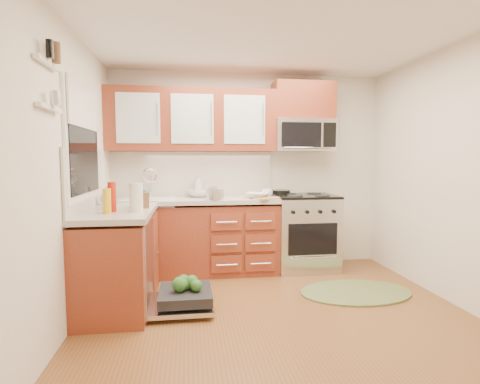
{
  "coord_description": "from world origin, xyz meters",
  "views": [
    {
      "loc": [
        -0.78,
        -3.12,
        1.4
      ],
      "look_at": [
        -0.23,
        0.85,
        1.05
      ],
      "focal_mm": 28.0,
      "sensor_mm": 36.0,
      "label": 1
    }
  ],
  "objects": [
    {
      "name": "base_cabinet_left",
      "position": [
        -1.45,
        0.52,
        0.42
      ],
      "size": [
        0.6,
        1.25,
        0.85
      ],
      "primitive_type": "cube",
      "color": "maroon",
      "rests_on": "ground"
    },
    {
      "name": "canister",
      "position": [
        -0.49,
        1.25,
        1.0
      ],
      "size": [
        0.12,
        0.12,
        0.16
      ],
      "primitive_type": "cylinder",
      "rotation": [
        0.0,
        0.0,
        0.28
      ],
      "color": "silver",
      "rests_on": "countertop_back"
    },
    {
      "name": "wall_left",
      "position": [
        -1.75,
        0.0,
        1.25
      ],
      "size": [
        0.04,
        3.5,
        2.5
      ],
      "primitive_type": "cube",
      "color": "silver",
      "rests_on": "ground"
    },
    {
      "name": "floor",
      "position": [
        0.0,
        0.0,
        0.0
      ],
      "size": [
        3.5,
        3.5,
        0.0
      ],
      "primitive_type": "plane",
      "color": "brown",
      "rests_on": "ground"
    },
    {
      "name": "range",
      "position": [
        0.68,
        1.43,
        0.47
      ],
      "size": [
        0.76,
        0.64,
        0.95
      ],
      "primitive_type": null,
      "color": "silver",
      "rests_on": "ground"
    },
    {
      "name": "shelf_upper",
      "position": [
        -1.72,
        -0.35,
        2.05
      ],
      "size": [
        0.04,
        0.4,
        0.03
      ],
      "primitive_type": "cube",
      "color": "white",
      "rests_on": "ground"
    },
    {
      "name": "rug",
      "position": [
        0.94,
        0.49,
        0.01
      ],
      "size": [
        1.38,
        1.15,
        0.02
      ],
      "primitive_type": null,
      "rotation": [
        0.0,
        0.0,
        -0.38
      ],
      "color": "olive",
      "rests_on": "ground"
    },
    {
      "name": "wall_back",
      "position": [
        0.0,
        1.75,
        1.25
      ],
      "size": [
        3.5,
        0.04,
        2.5
      ],
      "primitive_type": "cube",
      "color": "silver",
      "rests_on": "ground"
    },
    {
      "name": "soap_bottle_a",
      "position": [
        -0.66,
        1.64,
        1.06
      ],
      "size": [
        0.14,
        0.14,
        0.28
      ],
      "primitive_type": "imported",
      "rotation": [
        0.0,
        0.0,
        -0.4
      ],
      "color": "#999999",
      "rests_on": "countertop_back"
    },
    {
      "name": "cabinet_over_mw",
      "position": [
        0.68,
        1.57,
        2.13
      ],
      "size": [
        0.76,
        0.35,
        0.47
      ],
      "primitive_type": "cube",
      "color": "maroon",
      "rests_on": "ground"
    },
    {
      "name": "soap_bottle_c",
      "position": [
        -1.62,
        0.91,
        1.02
      ],
      "size": [
        0.16,
        0.16,
        0.19
      ],
      "primitive_type": "imported",
      "rotation": [
        0.0,
        0.0,
        -0.05
      ],
      "color": "#999999",
      "rests_on": "countertop_left"
    },
    {
      "name": "backsplash_left",
      "position": [
        -1.74,
        0.52,
        1.21
      ],
      "size": [
        0.02,
        1.25,
        0.57
      ],
      "primitive_type": "cube",
      "color": "beige",
      "rests_on": "ground"
    },
    {
      "name": "wooden_box",
      "position": [
        -1.25,
        0.59,
        1.0
      ],
      "size": [
        0.18,
        0.16,
        0.15
      ],
      "primitive_type": "cube",
      "rotation": [
        0.0,
        0.0,
        0.34
      ],
      "color": "brown",
      "rests_on": "countertop_left"
    },
    {
      "name": "upper_cabinets",
      "position": [
        -0.73,
        1.57,
        1.88
      ],
      "size": [
        2.05,
        0.35,
        0.75
      ],
      "primitive_type": null,
      "color": "maroon",
      "rests_on": "ground"
    },
    {
      "name": "backsplash_back",
      "position": [
        -0.73,
        1.74,
        1.21
      ],
      "size": [
        2.05,
        0.02,
        0.57
      ],
      "primitive_type": "cube",
      "color": "beige",
      "rests_on": "ground"
    },
    {
      "name": "bowl_a",
      "position": [
        0.05,
        1.35,
        0.96
      ],
      "size": [
        0.35,
        0.35,
        0.07
      ],
      "primitive_type": "imported",
      "rotation": [
        0.0,
        0.0,
        -0.32
      ],
      "color": "#999999",
      "rests_on": "countertop_back"
    },
    {
      "name": "mustard_bottle",
      "position": [
        -1.49,
        0.26,
        1.03
      ],
      "size": [
        0.09,
        0.09,
        0.22
      ],
      "primitive_type": "cylinder",
      "rotation": [
        0.0,
        0.0,
        -0.27
      ],
      "color": "yellow",
      "rests_on": "countertop_left"
    },
    {
      "name": "wall_right",
      "position": [
        1.75,
        0.0,
        1.25
      ],
      "size": [
        0.04,
        3.5,
        2.5
      ],
      "primitive_type": "cube",
      "color": "silver",
      "rests_on": "ground"
    },
    {
      "name": "dishwasher",
      "position": [
        -0.86,
        0.3,
        0.1
      ],
      "size": [
        0.7,
        0.6,
        0.2
      ],
      "primitive_type": null,
      "color": "silver",
      "rests_on": "ground"
    },
    {
      "name": "wall_front",
      "position": [
        0.0,
        -1.75,
        1.25
      ],
      "size": [
        3.5,
        0.04,
        2.5
      ],
      "primitive_type": "cube",
      "color": "silver",
      "rests_on": "ground"
    },
    {
      "name": "window_blind",
      "position": [
        -1.71,
        0.5,
        1.88
      ],
      "size": [
        0.02,
        0.96,
        0.4
      ],
      "primitive_type": "cube",
      "color": "white",
      "rests_on": "ground"
    },
    {
      "name": "window",
      "position": [
        -1.74,
        0.5,
        1.55
      ],
      "size": [
        0.03,
        1.05,
        1.05
      ],
      "primitive_type": null,
      "color": "white",
      "rests_on": "ground"
    },
    {
      "name": "soap_bottle_b",
      "position": [
        -1.55,
        0.61,
        1.03
      ],
      "size": [
        0.1,
        0.11,
        0.21
      ],
      "primitive_type": "imported",
      "rotation": [
        0.0,
        0.0,
        0.08
      ],
      "color": "#999999",
      "rests_on": "countertop_left"
    },
    {
      "name": "red_bottle",
      "position": [
        -1.47,
        0.37,
        1.06
      ],
      "size": [
        0.09,
        0.09,
        0.27
      ],
      "primitive_type": "cylinder",
      "rotation": [
        0.0,
        0.0,
        -0.3
      ],
      "color": "red",
      "rests_on": "countertop_left"
    },
    {
      "name": "blue_carton",
      "position": [
        -1.25,
        0.72,
        1.01
      ],
      "size": [
        0.11,
        0.08,
        0.17
      ],
      "primitive_type": "cube",
      "rotation": [
        0.0,
        0.0,
        -0.13
      ],
      "color": "teal",
      "rests_on": "countertop_left"
    },
    {
      "name": "bowl_b",
      "position": [
        -0.64,
        1.6,
        0.97
      ],
      "size": [
        0.39,
        0.39,
        0.09
      ],
      "primitive_type": "imported",
      "rotation": [
        0.0,
        0.0,
        -0.4
      ],
      "color": "#999999",
      "rests_on": "countertop_back"
    },
    {
      "name": "sink",
      "position": [
        -1.25,
        1.42,
        0.8
      ],
      "size": [
        0.62,
        0.5,
        0.26
      ],
      "primitive_type": null,
      "color": "white",
      "rests_on": "ground"
    },
    {
      "name": "countertop_back",
      "position": [
        -0.72,
        1.44,
        0.9
      ],
      "size": [
        2.07,
        0.64,
        0.05
      ],
      "primitive_type": "cube",
      "color": "beige",
      "rests_on": "base_cabinet_back"
    },
    {
      "name": "cutting_board",
      "position": [
        0.16,
        1.22,
        0.94
      ],
      "size": [
        0.35,
        0.29,
        0.02
      ],
      "primitive_type": "cube",
      "rotation": [
        0.0,
        0.0,
        0.4
      ],
      "color": "tan",
      "rests_on": "countertop_back"
    },
    {
      "name": "countertop_left",
      "position": [
        -1.44,
        0.53,
        0.9
      ],
      "size": [
        0.64,
        1.27,
        0.05
      ],
      "primitive_type": "cube",
      "color": "beige",
      "rests_on": "base_cabinet_left"
    },
    {
      "name": "shelf_lower",
      "position": [
        -1.72,
        -0.35,
        1.75
      ],
      "size": [
        0.04,
        0.4,
        0.03
      ],
      "primitive_type": "cube",
      "color": "white",
      "rests_on": "ground"
    },
    {
      "name": "microwave",
      "position": [
        0.68,
        1.55,
        1.7
      ],
      "size": [
        0.76,
        0.38,
        0.4
      ],
      "primitive_type": null,
      "color": "silver",
      "rests_on": "ground"
    },
    {
      "name": "stock_pot",
      "position": [
        -0.48,
        1.22,
        0.99
      ],
      "size": [
        0.26,
        0.26,
        0.13
      ],
      "primitive_type": "cylinder",
      "rotation": [
        0.0,
        0.0,
        -0.29
      ],
      "color": "silver",
      "rests_on": "countertop_back"
    },
    {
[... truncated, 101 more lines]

